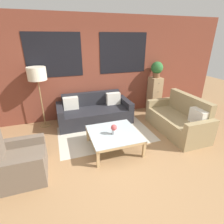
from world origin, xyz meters
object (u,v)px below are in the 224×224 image
Objects in this scene: potted_plant at (157,69)px; settee_vintage at (179,120)px; flower_vase at (114,129)px; couch_dark at (94,112)px; coffee_table at (114,135)px; drawer_cabinet at (154,94)px; floor_lamp at (37,75)px; armchair_corner at (18,163)px.

settee_vintage is at bearing -96.18° from potted_plant.
flower_vase is (-1.96, -1.69, -0.84)m from potted_plant.
flower_vase is (0.07, -1.47, 0.23)m from couch_dark.
drawer_cabinet reaches higher than coffee_table.
coffee_table is 2.38m from floor_lamp.
settee_vintage is 1.79m from potted_plant.
floor_lamp reaches higher than potted_plant.
potted_plant is (3.75, 1.91, 1.07)m from armchair_corner.
couch_dark is 2.41m from armchair_corner.
couch_dark is 2.31m from potted_plant.
flower_vase is (-1.81, -0.24, 0.20)m from settee_vintage.
drawer_cabinet reaches higher than couch_dark.
drawer_cabinet reaches higher than armchair_corner.
armchair_corner is (-3.59, -0.46, -0.03)m from settee_vintage.
settee_vintage is 3.48× the size of potted_plant.
drawer_cabinet is (2.03, 0.22, 0.26)m from couch_dark.
floor_lamp is (-3.22, 1.41, 1.06)m from settee_vintage.
settee_vintage reaches higher than flower_vase.
floor_lamp is at bearing 130.61° from flower_vase.
armchair_corner is at bearing -152.98° from potted_plant.
couch_dark is at bearing 44.58° from armchair_corner.
drawer_cabinet is at bearing 6.23° from couch_dark.
coffee_table is at bearing 72.56° from flower_vase.
floor_lamp reaches higher than armchair_corner.
floor_lamp is 7.28× the size of flower_vase.
armchair_corner is at bearing -152.98° from drawer_cabinet.
flower_vase is (1.79, 0.22, 0.23)m from armchair_corner.
floor_lamp is at bearing 78.77° from armchair_corner.
settee_vintage reaches higher than couch_dark.
floor_lamp is at bearing 131.85° from coffee_table.
drawer_cabinet is at bearing 27.02° from armchair_corner.
settee_vintage is 1.48m from drawer_cabinet.
coffee_table is (1.80, 0.27, 0.06)m from armchair_corner.
armchair_corner is at bearing -135.42° from couch_dark.
drawer_cabinet is at bearing 0.71° from floor_lamp.
couch_dark is 1.86× the size of drawer_cabinet.
flower_vase is at bearing -139.25° from drawer_cabinet.
couch_dark is at bearing -7.63° from floor_lamp.
couch_dark is 1.27× the size of floor_lamp.
armchair_corner reaches higher than couch_dark.
drawer_cabinet is at bearing 83.82° from settee_vintage.
settee_vintage reaches higher than coffee_table.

